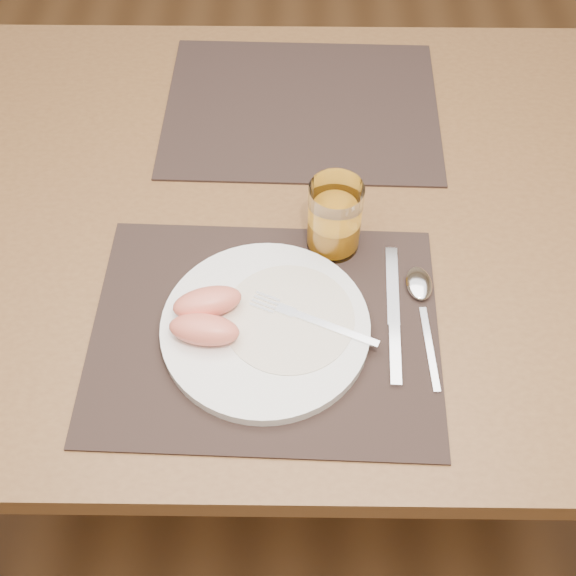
{
  "coord_description": "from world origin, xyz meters",
  "views": [
    {
      "loc": [
        0.01,
        -0.73,
        1.54
      ],
      "look_at": [
        0.0,
        -0.16,
        0.77
      ],
      "focal_mm": 45.0,
      "sensor_mm": 36.0,
      "label": 1
    }
  ],
  "objects_px": {
    "placemat_far": "(302,108)",
    "plate": "(265,328)",
    "fork": "(303,317)",
    "knife": "(394,325)",
    "juice_glass": "(334,220)",
    "table": "(288,242)",
    "placemat_near": "(265,331)",
    "spoon": "(420,293)"
  },
  "relations": [
    {
      "from": "table",
      "to": "fork",
      "type": "relative_size",
      "value": 8.39
    },
    {
      "from": "table",
      "to": "knife",
      "type": "distance_m",
      "value": 0.27
    },
    {
      "from": "table",
      "to": "placemat_far",
      "type": "bearing_deg",
      "value": 84.66
    },
    {
      "from": "fork",
      "to": "table",
      "type": "bearing_deg",
      "value": 95.92
    },
    {
      "from": "placemat_near",
      "to": "knife",
      "type": "distance_m",
      "value": 0.17
    },
    {
      "from": "table",
      "to": "spoon",
      "type": "distance_m",
      "value": 0.26
    },
    {
      "from": "placemat_far",
      "to": "knife",
      "type": "relative_size",
      "value": 2.04
    },
    {
      "from": "fork",
      "to": "knife",
      "type": "distance_m",
      "value": 0.12
    },
    {
      "from": "plate",
      "to": "fork",
      "type": "bearing_deg",
      "value": 12.46
    },
    {
      "from": "placemat_far",
      "to": "spoon",
      "type": "distance_m",
      "value": 0.41
    },
    {
      "from": "placemat_near",
      "to": "placemat_far",
      "type": "distance_m",
      "value": 0.44
    },
    {
      "from": "knife",
      "to": "juice_glass",
      "type": "relative_size",
      "value": 1.98
    },
    {
      "from": "plate",
      "to": "juice_glass",
      "type": "relative_size",
      "value": 2.42
    },
    {
      "from": "plate",
      "to": "placemat_far",
      "type": "bearing_deg",
      "value": 83.93
    },
    {
      "from": "fork",
      "to": "knife",
      "type": "xyz_separation_m",
      "value": [
        0.12,
        -0.0,
        -0.02
      ]
    },
    {
      "from": "knife",
      "to": "juice_glass",
      "type": "xyz_separation_m",
      "value": [
        -0.08,
        0.14,
        0.05
      ]
    },
    {
      "from": "plate",
      "to": "placemat_near",
      "type": "bearing_deg",
      "value": 111.87
    },
    {
      "from": "plate",
      "to": "spoon",
      "type": "distance_m",
      "value": 0.21
    },
    {
      "from": "placemat_far",
      "to": "plate",
      "type": "relative_size",
      "value": 1.67
    },
    {
      "from": "fork",
      "to": "juice_glass",
      "type": "xyz_separation_m",
      "value": [
        0.04,
        0.14,
        0.03
      ]
    },
    {
      "from": "plate",
      "to": "fork",
      "type": "distance_m",
      "value": 0.05
    },
    {
      "from": "table",
      "to": "placemat_near",
      "type": "distance_m",
      "value": 0.24
    },
    {
      "from": "table",
      "to": "plate",
      "type": "height_order",
      "value": "plate"
    },
    {
      "from": "table",
      "to": "placemat_far",
      "type": "height_order",
      "value": "placemat_far"
    },
    {
      "from": "placemat_far",
      "to": "table",
      "type": "bearing_deg",
      "value": -95.34
    },
    {
      "from": "table",
      "to": "juice_glass",
      "type": "xyz_separation_m",
      "value": [
        0.06,
        -0.07,
        0.14
      ]
    },
    {
      "from": "fork",
      "to": "knife",
      "type": "height_order",
      "value": "fork"
    },
    {
      "from": "fork",
      "to": "spoon",
      "type": "distance_m",
      "value": 0.17
    },
    {
      "from": "table",
      "to": "knife",
      "type": "relative_size",
      "value": 6.35
    },
    {
      "from": "fork",
      "to": "knife",
      "type": "relative_size",
      "value": 0.76
    },
    {
      "from": "placemat_far",
      "to": "fork",
      "type": "relative_size",
      "value": 2.7
    },
    {
      "from": "placemat_near",
      "to": "placemat_far",
      "type": "bearing_deg",
      "value": 83.82
    },
    {
      "from": "table",
      "to": "placemat_near",
      "type": "relative_size",
      "value": 3.11
    },
    {
      "from": "placemat_near",
      "to": "knife",
      "type": "height_order",
      "value": "knife"
    },
    {
      "from": "plate",
      "to": "fork",
      "type": "xyz_separation_m",
      "value": [
        0.05,
        0.01,
        0.01
      ]
    },
    {
      "from": "table",
      "to": "juice_glass",
      "type": "height_order",
      "value": "juice_glass"
    },
    {
      "from": "knife",
      "to": "spoon",
      "type": "distance_m",
      "value": 0.06
    },
    {
      "from": "table",
      "to": "juice_glass",
      "type": "bearing_deg",
      "value": -48.73
    },
    {
      "from": "fork",
      "to": "placemat_far",
      "type": "bearing_deg",
      "value": 90.17
    },
    {
      "from": "placemat_near",
      "to": "juice_glass",
      "type": "distance_m",
      "value": 0.18
    },
    {
      "from": "fork",
      "to": "juice_glass",
      "type": "bearing_deg",
      "value": 72.86
    },
    {
      "from": "plate",
      "to": "fork",
      "type": "height_order",
      "value": "fork"
    }
  ]
}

